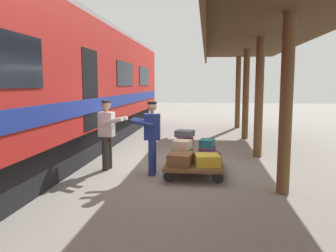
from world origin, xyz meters
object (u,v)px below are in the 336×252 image
at_px(suitcase_teal_softside, 207,143).
at_px(suitcase_yellow_case, 207,160).
at_px(suitcase_maroon_trunk, 185,141).
at_px(suitcase_cream_canvas, 182,145).
at_px(train_car, 33,85).
at_px(luggage_cart, 195,162).
at_px(suitcase_olive_duffel, 182,154).
at_px(suitcase_black_hardshell, 184,150).
at_px(suitcase_slate_roller, 185,133).
at_px(suitcase_navy_fabric, 207,157).
at_px(porter_in_overalls, 151,135).
at_px(suitcase_burgundy_valise, 207,151).
at_px(porter_by_door, 107,132).
at_px(suitcase_brown_leather, 181,159).

bearing_deg(suitcase_teal_softside, suitcase_yellow_case, 90.42).
distance_m(suitcase_maroon_trunk, suitcase_cream_canvas, 0.56).
xyz_separation_m(train_car, luggage_cart, (-4.11, 0.35, -1.79)).
bearing_deg(suitcase_yellow_case, suitcase_cream_canvas, -43.25).
bearing_deg(suitcase_olive_duffel, suitcase_maroon_trunk, -91.79).
bearing_deg(suitcase_black_hardshell, suitcase_olive_duffel, 90.00).
bearing_deg(suitcase_olive_duffel, train_car, -5.17).
distance_m(suitcase_teal_softside, suitcase_slate_roller, 0.61).
bearing_deg(suitcase_black_hardshell, suitcase_navy_fabric, 136.74).
height_order(suitcase_black_hardshell, suitcase_slate_roller, suitcase_slate_roller).
xyz_separation_m(suitcase_olive_duffel, porter_in_overalls, (0.70, 0.25, 0.48)).
xyz_separation_m(suitcase_burgundy_valise, suitcase_slate_roller, (0.57, -0.02, 0.44)).
height_order(suitcase_maroon_trunk, porter_by_door, porter_by_door).
height_order(train_car, suitcase_cream_canvas, train_car).
relative_size(suitcase_slate_roller, porter_in_overalls, 0.25).
xyz_separation_m(suitcase_burgundy_valise, suitcase_teal_softside, (0.01, -0.04, 0.20)).
height_order(suitcase_teal_softside, suitcase_slate_roller, suitcase_slate_roller).
relative_size(train_car, suitcase_burgundy_valise, 36.01).
distance_m(suitcase_yellow_case, suitcase_teal_softside, 1.15).
xyz_separation_m(luggage_cart, suitcase_teal_softside, (-0.28, -0.59, 0.35)).
height_order(suitcase_yellow_case, suitcase_cream_canvas, suitcase_cream_canvas).
distance_m(suitcase_yellow_case, suitcase_burgundy_valise, 1.10).
relative_size(suitcase_black_hardshell, porter_by_door, 0.36).
distance_m(suitcase_black_hardshell, porter_by_door, 1.96).
bearing_deg(suitcase_brown_leather, porter_in_overalls, -23.04).
height_order(suitcase_brown_leather, porter_in_overalls, porter_in_overalls).
distance_m(suitcase_brown_leather, porter_by_door, 2.02).
bearing_deg(porter_by_door, train_car, -6.88).
bearing_deg(suitcase_maroon_trunk, suitcase_cream_canvas, 88.30).
distance_m(suitcase_yellow_case, suitcase_cream_canvas, 0.84).
height_order(suitcase_cream_canvas, porter_in_overalls, porter_in_overalls).
bearing_deg(porter_by_door, suitcase_teal_softside, -168.81).
bearing_deg(suitcase_navy_fabric, suitcase_maroon_trunk, -44.42).
distance_m(suitcase_maroon_trunk, porter_in_overalls, 1.11).
relative_size(suitcase_black_hardshell, suitcase_teal_softside, 1.39).
bearing_deg(suitcase_slate_roller, suitcase_navy_fabric, 134.87).
bearing_deg(suitcase_cream_canvas, luggage_cart, -179.82).
bearing_deg(suitcase_brown_leather, suitcase_olive_duffel, -90.00).
bearing_deg(porter_in_overalls, suitcase_yellow_case, 166.97).
relative_size(suitcase_olive_duffel, suitcase_burgundy_valise, 0.86).
height_order(suitcase_navy_fabric, suitcase_burgundy_valise, suitcase_burgundy_valise).
distance_m(luggage_cart, porter_in_overalls, 1.21).
distance_m(suitcase_black_hardshell, suitcase_olive_duffel, 0.55).
bearing_deg(porter_in_overalls, suitcase_black_hardshell, -130.99).
bearing_deg(suitcase_black_hardshell, porter_in_overalls, 49.01).
height_order(train_car, suitcase_olive_duffel, train_car).
bearing_deg(suitcase_maroon_trunk, suitcase_black_hardshell, 18.13).
xyz_separation_m(suitcase_navy_fabric, suitcase_teal_softside, (0.01, -0.59, 0.22)).
bearing_deg(luggage_cart, suitcase_teal_softside, -115.84).
height_order(suitcase_brown_leather, suitcase_maroon_trunk, suitcase_maroon_trunk).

